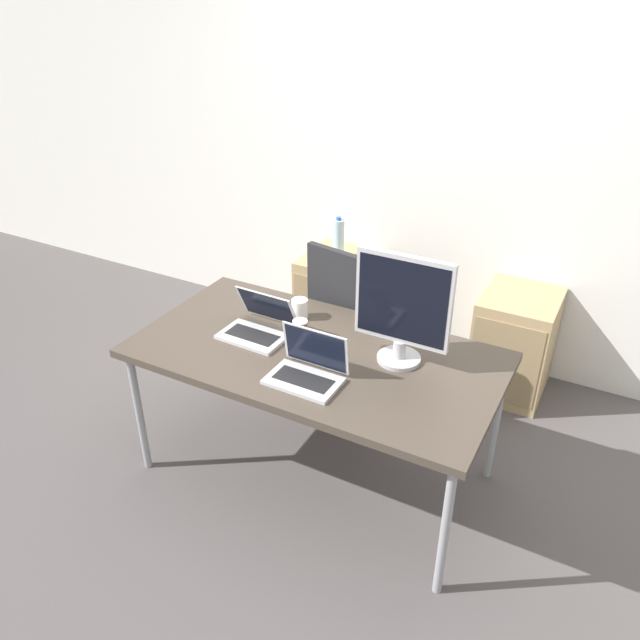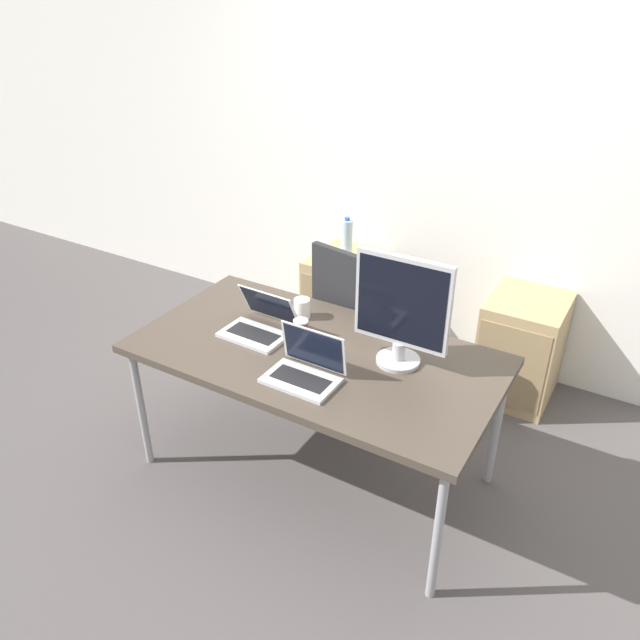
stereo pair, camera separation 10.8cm
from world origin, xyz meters
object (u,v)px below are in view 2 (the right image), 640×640
laptop_right (305,369)px  coffee_cup_brown (301,330)px  cabinet_left (345,300)px  laptop_left (259,325)px  monitor (402,311)px  mouse (334,352)px  water_bottle (347,239)px  cabinet_right (521,348)px  office_chair (363,345)px  coffee_cup_white (302,308)px

laptop_right → coffee_cup_brown: bearing=125.5°
cabinet_left → laptop_left: bearing=-81.9°
monitor → mouse: 0.40m
water_bottle → coffee_cup_brown: 1.25m
cabinet_left → coffee_cup_brown: coffee_cup_brown is taller
water_bottle → mouse: (0.60, -1.23, -0.02)m
cabinet_right → coffee_cup_brown: (-0.84, -1.18, 0.48)m
office_chair → water_bottle: bearing=127.7°
laptop_left → monitor: 0.76m
office_chair → cabinet_right: (0.81, 0.53, -0.05)m
laptop_right → coffee_cup_white: (-0.31, 0.46, 0.01)m
office_chair → coffee_cup_brown: 0.78m
cabinet_left → coffee_cup_white: coffee_cup_white is taller
office_chair → laptop_left: size_ratio=3.18×
water_bottle → laptop_left: 1.25m
office_chair → laptop_left: office_chair is taller
cabinet_right → cabinet_left: bearing=180.0°
cabinet_right → laptop_right: bearing=-113.7°
coffee_cup_brown → laptop_left: bearing=-165.4°
water_bottle → mouse: 1.37m
office_chair → water_bottle: office_chair is taller
cabinet_left → laptop_right: laptop_right is taller
mouse → office_chair: bearing=105.3°
monitor → coffee_cup_white: monitor is taller
coffee_cup_white → coffee_cup_brown: same height
mouse → coffee_cup_brown: size_ratio=0.68×
cabinet_left → laptop_left: laptop_left is taller
cabinet_right → monitor: 1.37m
laptop_left → coffee_cup_white: 0.26m
monitor → water_bottle: bearing=128.2°
laptop_right → coffee_cup_brown: (-0.20, 0.28, 0.01)m
coffee_cup_brown → coffee_cup_white: bearing=120.6°
monitor → laptop_right: bearing=-132.4°
cabinet_right → coffee_cup_white: coffee_cup_white is taller
laptop_right → coffee_cup_white: laptop_right is taller
office_chair → cabinet_left: 0.68m
laptop_left → coffee_cup_white: (0.10, 0.24, 0.01)m
monitor → mouse: size_ratio=7.41×
cabinet_right → laptop_right: laptop_right is taller
laptop_right → mouse: (0.02, 0.23, -0.03)m
water_bottle → laptop_right: 1.57m
office_chair → cabinet_left: bearing=127.8°
cabinet_right → monitor: (-0.34, -1.13, 0.70)m
water_bottle → coffee_cup_brown: bearing=-71.8°
monitor → mouse: (-0.28, -0.10, -0.26)m
office_chair → coffee_cup_brown: office_chair is taller
office_chair → mouse: 0.82m
water_bottle → laptop_left: laptop_left is taller
cabinet_left → coffee_cup_white: (0.28, -0.99, 0.48)m
mouse → coffee_cup_white: coffee_cup_white is taller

